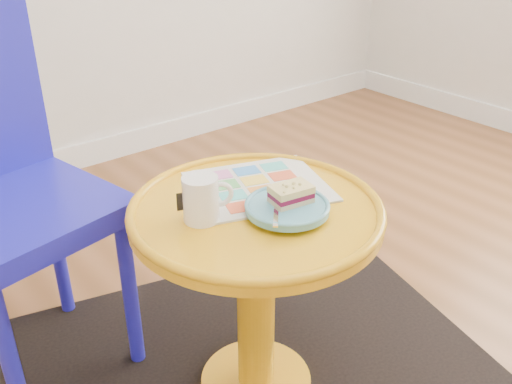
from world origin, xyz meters
TOP-DOWN VIEW (x-y plane):
  - rug at (-0.26, 0.39)m, footprint 1.53×1.39m
  - side_table at (-0.26, 0.39)m, footprint 0.58×0.58m
  - newspaper at (-0.19, 0.46)m, footprint 0.39×0.36m
  - mug at (-0.38, 0.42)m, footprint 0.11×0.08m
  - plate at (-0.23, 0.32)m, footprint 0.19×0.19m
  - cake_slice at (-0.22, 0.33)m, footprint 0.10×0.07m
  - fork at (-0.26, 0.32)m, footprint 0.11×0.12m

SIDE VIEW (x-z plane):
  - rug at x=-0.26m, z-range 0.00..0.01m
  - side_table at x=-0.26m, z-range 0.12..0.67m
  - newspaper at x=-0.19m, z-range 0.55..0.55m
  - plate at x=-0.23m, z-range 0.56..0.58m
  - fork at x=-0.26m, z-range 0.57..0.58m
  - cake_slice at x=-0.22m, z-range 0.57..0.61m
  - mug at x=-0.38m, z-range 0.55..0.65m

